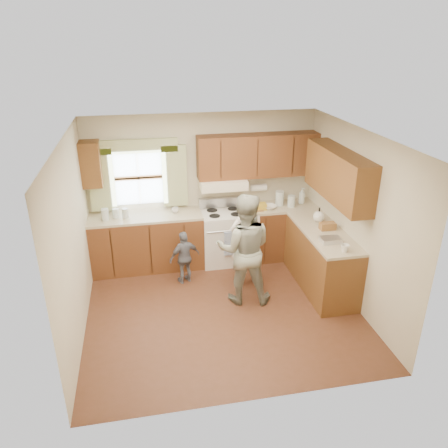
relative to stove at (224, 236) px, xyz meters
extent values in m
plane|color=#522D19|center=(-0.30, -1.44, -0.47)|extent=(3.80, 3.80, 0.00)
plane|color=white|center=(-0.30, -1.44, 2.03)|extent=(3.80, 3.80, 0.00)
plane|color=beige|center=(-0.30, 0.31, 0.78)|extent=(3.80, 0.00, 3.80)
plane|color=beige|center=(-0.30, -3.19, 0.78)|extent=(3.80, 0.00, 3.80)
plane|color=beige|center=(-2.20, -1.44, 0.78)|extent=(0.00, 3.50, 3.50)
plane|color=beige|center=(1.60, -1.44, 0.78)|extent=(0.00, 3.50, 3.50)
cube|color=#45230E|center=(-1.29, 0.01, -0.02)|extent=(1.82, 0.60, 0.90)
cube|color=#45230E|center=(0.99, 0.01, -0.02)|extent=(1.22, 0.60, 0.90)
cube|color=#472B10|center=(1.30, -1.11, -0.02)|extent=(0.60, 1.65, 0.90)
cube|color=#C2AF92|center=(-1.29, 0.01, 0.45)|extent=(1.82, 0.60, 0.04)
cube|color=#C2AF92|center=(0.99, 0.01, 0.45)|extent=(1.22, 0.60, 0.04)
cube|color=#C2AF92|center=(1.30, -1.11, 0.45)|extent=(0.60, 1.65, 0.04)
cube|color=#45230E|center=(0.60, 0.15, 1.33)|extent=(2.00, 0.33, 0.70)
cube|color=#472B10|center=(-2.05, 0.15, 1.33)|extent=(0.30, 0.33, 0.70)
cube|color=#472B10|center=(1.43, -1.11, 1.33)|extent=(0.33, 1.65, 0.70)
cube|color=beige|center=(0.00, 0.08, 0.91)|extent=(0.76, 0.45, 0.15)
cube|color=silver|center=(-1.35, 0.29, 1.03)|extent=(0.90, 0.03, 0.90)
cube|color=#FFED4B|center=(-1.93, 0.24, 1.03)|extent=(0.40, 0.05, 1.02)
cube|color=#FFED4B|center=(-0.77, 0.24, 1.03)|extent=(0.40, 0.05, 1.02)
cube|color=#FFED4B|center=(-1.35, 0.24, 1.55)|extent=(1.30, 0.05, 0.22)
cylinder|color=white|center=(0.65, 0.21, 0.75)|extent=(0.27, 0.12, 0.12)
imported|color=silver|center=(-0.80, 0.04, 0.52)|extent=(0.14, 0.14, 0.09)
imported|color=silver|center=(1.37, 0.05, 0.62)|extent=(0.15, 0.15, 0.28)
imported|color=silver|center=(0.76, -0.08, 0.50)|extent=(0.28, 0.28, 0.06)
imported|color=silver|center=(1.31, -1.79, 0.53)|extent=(0.12, 0.12, 0.11)
cylinder|color=silver|center=(-1.91, -0.06, 0.57)|extent=(0.11, 0.11, 0.19)
cylinder|color=silver|center=(-1.75, 0.02, 0.55)|extent=(0.10, 0.10, 0.15)
cube|color=olive|center=(0.53, -0.11, 0.48)|extent=(0.22, 0.16, 0.02)
cube|color=gold|center=(0.60, -0.09, 0.53)|extent=(0.20, 0.14, 0.11)
cylinder|color=silver|center=(0.97, 0.04, 0.60)|extent=(0.14, 0.14, 0.25)
cylinder|color=silver|center=(1.15, -0.07, 0.57)|extent=(0.13, 0.13, 0.20)
sphere|color=silver|center=(1.36, -0.76, 0.56)|extent=(0.17, 0.17, 0.17)
cube|color=olive|center=(1.38, -1.06, 0.53)|extent=(0.23, 0.13, 0.11)
cube|color=silver|center=(1.25, -1.47, 0.51)|extent=(0.28, 0.20, 0.07)
cylinder|color=silver|center=(-1.60, -0.02, 0.55)|extent=(0.10, 0.10, 0.16)
cube|color=silver|center=(0.00, -0.01, -0.02)|extent=(0.76, 0.64, 0.90)
cube|color=#B7B7BC|center=(0.00, 0.25, 0.52)|extent=(0.76, 0.10, 0.16)
cylinder|color=#B7B7BC|center=(0.00, -0.33, 0.23)|extent=(0.68, 0.03, 0.03)
cube|color=#486AA8|center=(0.05, -0.35, 0.01)|extent=(0.22, 0.02, 0.42)
cylinder|color=black|center=(-0.18, 0.11, 0.44)|extent=(0.18, 0.18, 0.01)
cylinder|color=black|center=(0.18, 0.11, 0.44)|extent=(0.18, 0.18, 0.01)
cylinder|color=black|center=(-0.18, -0.14, 0.44)|extent=(0.18, 0.18, 0.01)
cylinder|color=black|center=(0.18, -0.14, 0.44)|extent=(0.18, 0.18, 0.01)
imported|color=white|center=(0.20, -0.83, 0.26)|extent=(0.55, 0.37, 1.46)
imported|color=#233624|center=(0.05, -1.24, 0.36)|extent=(0.93, 0.79, 1.66)
imported|color=slate|center=(-0.74, -0.59, -0.03)|extent=(0.55, 0.37, 0.87)
camera|label=1|loc=(-1.29, -6.61, 3.18)|focal=35.00mm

